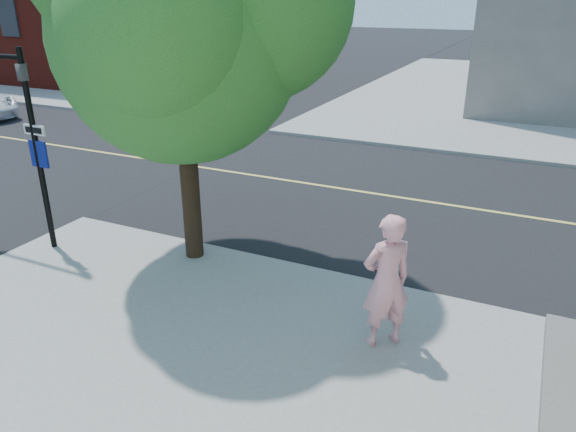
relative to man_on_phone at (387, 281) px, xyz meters
The scene contains 5 objects.
ground 6.62m from the man_on_phone, 165.01° to the left, with size 140.00×140.00×0.00m, color black.
road_ew 8.91m from the man_on_phone, 135.55° to the left, with size 140.00×9.00×0.01m, color black.
sidewalk_nw 37.39m from the man_on_phone, 141.65° to the left, with size 26.00×25.00×0.12m, color gray.
man_on_phone is the anchor object (origin of this frame).
street_tree 5.31m from the man_on_phone, 162.83° to the left, with size 5.13×4.66×6.81m.
Camera 1 is at (7.88, -8.16, 4.76)m, focal length 34.10 mm.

